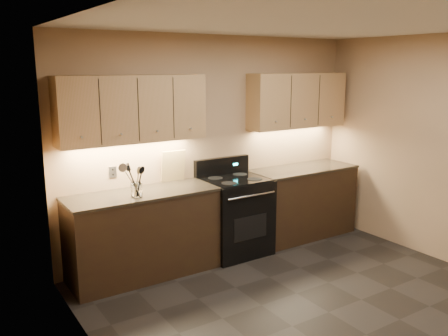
{
  "coord_description": "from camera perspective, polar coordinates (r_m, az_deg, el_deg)",
  "views": [
    {
      "loc": [
        -3.01,
        -2.84,
        2.25
      ],
      "look_at": [
        -0.22,
        1.45,
        1.14
      ],
      "focal_mm": 38.0,
      "sensor_mm": 36.0,
      "label": 1
    }
  ],
  "objects": [
    {
      "name": "counter_left",
      "position": [
        5.24,
        -9.7,
        -7.82
      ],
      "size": [
        1.62,
        0.62,
        0.93
      ],
      "color": "black",
      "rests_on": "ground"
    },
    {
      "name": "ceiling",
      "position": [
        4.15,
        14.19,
        16.78
      ],
      "size": [
        4.0,
        4.0,
        0.0
      ],
      "primitive_type": "plane",
      "rotation": [
        3.14,
        0.0,
        0.0
      ],
      "color": "silver",
      "rests_on": "wall_back"
    },
    {
      "name": "steel_spatula",
      "position": [
        4.93,
        -10.41,
        -1.14
      ],
      "size": [
        0.2,
        0.15,
        0.36
      ],
      "primitive_type": null,
      "rotation": [
        -0.01,
        -0.3,
        -0.38
      ],
      "color": "silver",
      "rests_on": "utensil_crock"
    },
    {
      "name": "upper_cab_right",
      "position": [
        6.3,
        8.81,
        8.04
      ],
      "size": [
        1.44,
        0.3,
        0.7
      ],
      "primitive_type": "cube",
      "color": "tan",
      "rests_on": "wall_back"
    },
    {
      "name": "wall_left",
      "position": [
        3.16,
        -12.93,
        -5.51
      ],
      "size": [
        0.04,
        4.0,
        2.6
      ],
      "primitive_type": "cube",
      "color": "tan",
      "rests_on": "ground"
    },
    {
      "name": "black_turner",
      "position": [
        4.89,
        -10.28,
        -1.38
      ],
      "size": [
        0.17,
        0.17,
        0.35
      ],
      "primitive_type": null,
      "rotation": [
        -0.28,
        -0.2,
        0.22
      ],
      "color": "black",
      "rests_on": "utensil_crock"
    },
    {
      "name": "outlet_plate",
      "position": [
        5.25,
        -13.24,
        -0.48
      ],
      "size": [
        0.08,
        0.01,
        0.12
      ],
      "primitive_type": "cube",
      "color": "#B2B5BA",
      "rests_on": "wall_back"
    },
    {
      "name": "wooden_spoon",
      "position": [
        4.9,
        -10.7,
        -1.61
      ],
      "size": [
        0.14,
        0.11,
        0.3
      ],
      "primitive_type": null,
      "rotation": [
        -0.05,
        0.28,
        0.28
      ],
      "color": "tan",
      "rests_on": "utensil_crock"
    },
    {
      "name": "steel_skimmer",
      "position": [
        4.89,
        -10.09,
        -1.17
      ],
      "size": [
        0.26,
        0.14,
        0.37
      ],
      "primitive_type": null,
      "rotation": [
        -0.1,
        -0.5,
        -0.07
      ],
      "color": "silver",
      "rests_on": "utensil_crock"
    },
    {
      "name": "cutting_board",
      "position": [
        5.49,
        -6.14,
        0.25
      ],
      "size": [
        0.29,
        0.09,
        0.37
      ],
      "primitive_type": "cube",
      "rotation": [
        0.16,
        0.0,
        -0.05
      ],
      "color": "tan",
      "rests_on": "counter_left"
    },
    {
      "name": "utensil_crock",
      "position": [
        4.93,
        -10.47,
        -2.64
      ],
      "size": [
        0.15,
        0.15,
        0.15
      ],
      "color": "white",
      "rests_on": "counter_left"
    },
    {
      "name": "stove",
      "position": [
        5.75,
        1.26,
        -5.65
      ],
      "size": [
        0.76,
        0.68,
        1.14
      ],
      "color": "black",
      "rests_on": "ground"
    },
    {
      "name": "counter_right",
      "position": [
        6.43,
        9.32,
        -4.01
      ],
      "size": [
        1.46,
        0.62,
        0.93
      ],
      "color": "black",
      "rests_on": "ground"
    },
    {
      "name": "upper_cab_left",
      "position": [
        5.08,
        -10.92,
        6.98
      ],
      "size": [
        1.6,
        0.3,
        0.7
      ],
      "primitive_type": "cube",
      "color": "tan",
      "rests_on": "wall_back"
    },
    {
      "name": "wall_back",
      "position": [
        5.78,
        -1.14,
        2.81
      ],
      "size": [
        4.0,
        0.04,
        2.6
      ],
      "primitive_type": "cube",
      "color": "tan",
      "rests_on": "ground"
    },
    {
      "name": "black_spoon",
      "position": [
        4.92,
        -10.53,
        -1.34
      ],
      "size": [
        0.09,
        0.18,
        0.33
      ],
      "primitive_type": null,
      "rotation": [
        0.36,
        0.05,
        0.12
      ],
      "color": "black",
      "rests_on": "utensil_crock"
    },
    {
      "name": "floor",
      "position": [
        4.71,
        12.47,
        -16.58
      ],
      "size": [
        4.0,
        4.0,
        0.0
      ],
      "primitive_type": "plane",
      "color": "black",
      "rests_on": "ground"
    }
  ]
}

